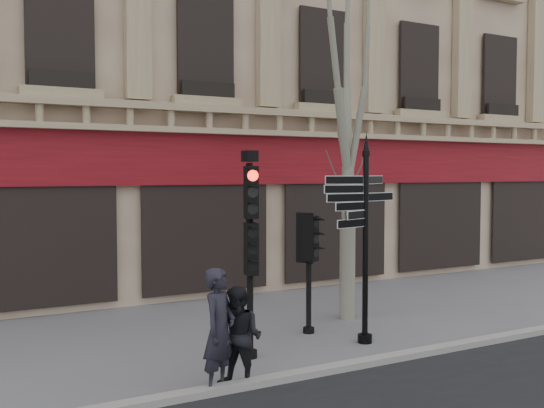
% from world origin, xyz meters
% --- Properties ---
extents(ground, '(80.00, 80.00, 0.00)m').
position_xyz_m(ground, '(0.00, 0.00, 0.00)').
color(ground, slate).
rests_on(ground, ground).
extents(kerb, '(80.00, 0.25, 0.12)m').
position_xyz_m(kerb, '(0.00, -1.40, 0.06)').
color(kerb, gray).
rests_on(kerb, ground).
extents(building, '(28.00, 15.52, 18.00)m').
position_xyz_m(building, '(0.00, 12.48, 8.99)').
color(building, tan).
rests_on(building, ground).
extents(fingerpost, '(1.76, 1.76, 4.02)m').
position_xyz_m(fingerpost, '(1.18, -0.25, 2.70)').
color(fingerpost, black).
rests_on(fingerpost, ground).
extents(traffic_signal_main, '(0.46, 0.37, 3.64)m').
position_xyz_m(traffic_signal_main, '(-1.18, -0.06, 2.30)').
color(traffic_signal_main, black).
rests_on(traffic_signal_main, ground).
extents(traffic_signal_secondary, '(0.49, 0.43, 2.39)m').
position_xyz_m(traffic_signal_secondary, '(0.60, 0.86, 1.67)').
color(traffic_signal_secondary, black).
rests_on(traffic_signal_secondary, ground).
extents(plane_tree, '(3.10, 3.10, 8.23)m').
position_xyz_m(plane_tree, '(1.99, 1.49, 5.78)').
color(plane_tree, gray).
rests_on(plane_tree, ground).
extents(pedestrian_a, '(0.80, 0.76, 1.85)m').
position_xyz_m(pedestrian_a, '(-2.29, -1.30, 0.92)').
color(pedestrian_a, black).
rests_on(pedestrian_a, ground).
extents(pedestrian_b, '(0.92, 0.95, 1.54)m').
position_xyz_m(pedestrian_b, '(-1.96, -1.30, 0.77)').
color(pedestrian_b, black).
rests_on(pedestrian_b, ground).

